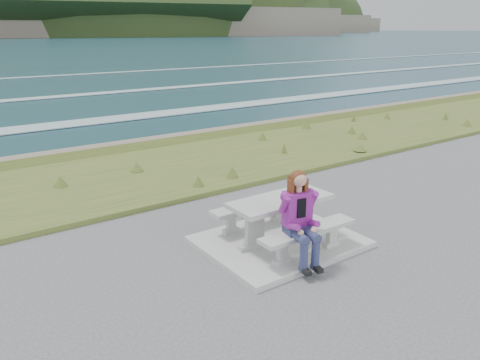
# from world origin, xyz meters

# --- Properties ---
(concrete_slab) EXTENTS (2.60, 2.10, 0.10)m
(concrete_slab) POSITION_xyz_m (0.00, 0.00, 0.05)
(concrete_slab) COLOR #AFAFAA
(concrete_slab) RESTS_ON ground
(picnic_table) EXTENTS (1.80, 0.75, 0.75)m
(picnic_table) POSITION_xyz_m (0.00, 0.00, 0.68)
(picnic_table) COLOR #AFAFAA
(picnic_table) RESTS_ON concrete_slab
(bench_landward) EXTENTS (1.80, 0.35, 0.45)m
(bench_landward) POSITION_xyz_m (0.00, -0.70, 0.45)
(bench_landward) COLOR #AFAFAA
(bench_landward) RESTS_ON concrete_slab
(bench_seaward) EXTENTS (1.80, 0.35, 0.45)m
(bench_seaward) POSITION_xyz_m (0.00, 0.70, 0.45)
(bench_seaward) COLOR #AFAFAA
(bench_seaward) RESTS_ON concrete_slab
(grass_verge) EXTENTS (160.00, 4.50, 0.22)m
(grass_verge) POSITION_xyz_m (0.00, 5.00, 0.00)
(grass_verge) COLOR #3D541F
(grass_verge) RESTS_ON ground
(shore_drop) EXTENTS (160.00, 0.80, 2.20)m
(shore_drop) POSITION_xyz_m (0.00, 7.90, 0.00)
(shore_drop) COLOR #6E5E52
(shore_drop) RESTS_ON ground
(ocean) EXTENTS (1600.00, 1600.00, 0.09)m
(ocean) POSITION_xyz_m (0.00, 25.09, -1.74)
(ocean) COLOR #1E4555
(ocean) RESTS_ON ground
(headland_range) EXTENTS (729.83, 363.95, 212.35)m
(headland_range) POSITION_xyz_m (190.27, 398.24, 9.94)
(headland_range) COLOR #6E5E52
(headland_range) RESTS_ON ground
(seated_woman) EXTENTS (0.55, 0.80, 1.45)m
(seated_woman) POSITION_xyz_m (-0.27, -0.84, 0.64)
(seated_woman) COLOR navy
(seated_woman) RESTS_ON concrete_slab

